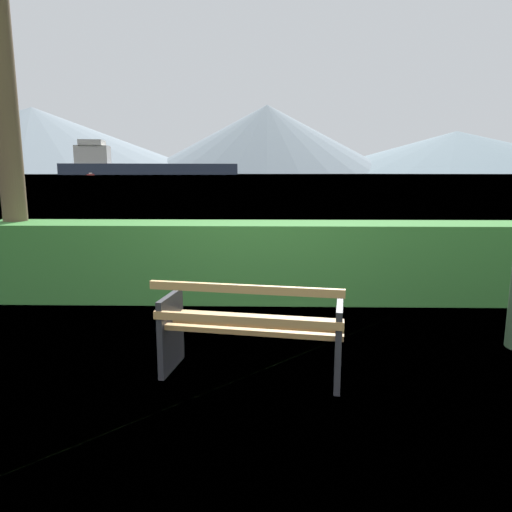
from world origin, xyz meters
TOP-DOWN VIEW (x-y plane):
  - ground_plane at (0.00, 0.00)m, footprint 1400.00×1400.00m
  - water_surface at (0.00, 306.02)m, footprint 620.00×620.00m
  - park_bench at (-0.01, -0.06)m, footprint 1.60×0.81m
  - hedge_row at (0.00, 2.46)m, footprint 7.42×0.82m
  - cargo_ship_large at (-80.74, 288.43)m, footprint 108.60×28.65m
  - fishing_boat_near at (-89.43, 233.92)m, footprint 2.59×4.56m
  - distant_hills at (-63.97, 566.31)m, footprint 901.43×438.56m

SIDE VIEW (x-z plane):
  - ground_plane at x=0.00m, z-range 0.00..0.00m
  - water_surface at x=0.00m, z-range 0.00..0.00m
  - park_bench at x=-0.01m, z-range -0.01..0.85m
  - fishing_boat_near at x=-89.43m, z-range -0.21..1.18m
  - hedge_row at x=0.00m, z-range 0.00..1.05m
  - cargo_ship_large at x=-80.74m, z-range -4.60..16.28m
  - distant_hills at x=-63.97m, z-range -5.16..75.54m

